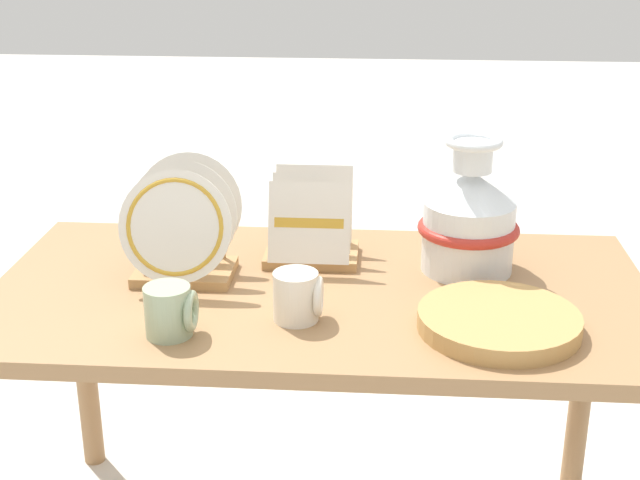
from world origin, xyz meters
The scene contains 7 objects.
display_table centered at (0.00, 0.00, 0.61)m, with size 1.41×0.73×0.69m.
ceramic_vase centered at (0.32, 0.13, 0.81)m, with size 0.22×0.22×0.30m.
dish_rack_round_plates centered at (-0.30, 0.03, 0.79)m, with size 0.24×0.21×0.26m.
dish_rack_square_plates centered at (-0.03, 0.16, 0.75)m, with size 0.21×0.19×0.20m.
wicker_charger_stack centered at (0.36, -0.17, 0.70)m, with size 0.31×0.31×0.04m.
mug_cream_glaze centered at (-0.03, -0.15, 0.74)m, with size 0.10×0.09×0.10m.
mug_sage_glaze centered at (-0.26, -0.24, 0.74)m, with size 0.10×0.09×0.10m.
Camera 1 is at (0.13, -1.73, 1.46)m, focal length 50.00 mm.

